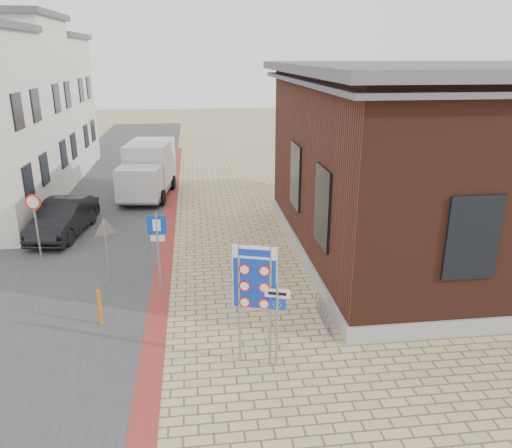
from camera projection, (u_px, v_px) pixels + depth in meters
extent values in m
plane|color=tan|center=(236.00, 376.00, 11.62)|extent=(120.00, 120.00, 0.00)
cube|color=#38383A|center=(101.00, 203.00, 25.04)|extent=(7.00, 60.00, 0.02)
cube|color=maroon|center=(167.00, 234.00, 20.76)|extent=(0.60, 40.00, 0.02)
cube|color=gray|center=(453.00, 242.00, 19.17)|extent=(12.15, 12.15, 0.50)
cube|color=#421E15|center=(465.00, 159.00, 18.12)|extent=(12.00, 12.00, 6.00)
cube|color=#515156|center=(477.00, 68.00, 17.09)|extent=(13.00, 13.00, 0.30)
cube|color=#515156|center=(475.00, 80.00, 17.22)|extent=(12.70, 12.70, 0.15)
cube|color=black|center=(323.00, 207.00, 14.82)|extent=(0.12, 1.60, 2.40)
cube|color=black|center=(296.00, 176.00, 18.57)|extent=(0.12, 1.60, 2.40)
cube|color=black|center=(473.00, 238.00, 12.34)|extent=(1.40, 0.12, 2.20)
cube|color=black|center=(28.00, 182.00, 20.16)|extent=(0.10, 1.10, 1.40)
cube|color=black|center=(44.00, 169.00, 22.41)|extent=(0.10, 1.10, 1.40)
cube|color=black|center=(17.00, 111.00, 19.25)|extent=(0.10, 1.10, 1.40)
cube|color=black|center=(35.00, 105.00, 21.50)|extent=(0.10, 1.10, 1.40)
cube|color=black|center=(63.00, 154.00, 25.79)|extent=(0.10, 1.10, 1.40)
cube|color=black|center=(74.00, 146.00, 28.04)|extent=(0.10, 1.10, 1.40)
cube|color=black|center=(56.00, 98.00, 24.88)|extent=(0.10, 1.10, 1.40)
cube|color=black|center=(67.00, 95.00, 27.14)|extent=(0.10, 1.10, 1.40)
cube|color=beige|center=(29.00, 106.00, 31.55)|extent=(7.00, 6.00, 8.00)
cube|color=#515156|center=(19.00, 36.00, 30.20)|extent=(7.40, 6.40, 0.30)
cube|color=black|center=(86.00, 136.00, 31.42)|extent=(0.10, 1.10, 1.40)
cube|color=black|center=(93.00, 130.00, 33.67)|extent=(0.10, 1.10, 1.40)
cube|color=black|center=(81.00, 90.00, 30.51)|extent=(0.10, 1.10, 1.40)
cube|color=black|center=(88.00, 88.00, 32.77)|extent=(0.10, 1.10, 1.40)
torus|color=slate|center=(329.00, 323.00, 13.34)|extent=(0.04, 0.60, 0.60)
torus|color=slate|center=(326.00, 318.00, 13.62)|extent=(0.04, 0.60, 0.60)
torus|color=slate|center=(324.00, 312.00, 13.91)|extent=(0.04, 0.60, 0.60)
torus|color=slate|center=(321.00, 307.00, 14.19)|extent=(0.04, 0.60, 0.60)
torus|color=slate|center=(318.00, 302.00, 14.47)|extent=(0.04, 0.60, 0.60)
cube|color=slate|center=(323.00, 321.00, 13.99)|extent=(0.08, 1.60, 0.04)
imported|color=black|center=(63.00, 218.00, 20.46)|extent=(2.21, 4.64, 1.47)
cube|color=slate|center=(148.00, 189.00, 26.03)|extent=(2.68, 5.40, 0.24)
cube|color=silver|center=(139.00, 183.00, 24.06)|extent=(2.21, 1.88, 1.53)
cube|color=black|center=(135.00, 181.00, 23.29)|extent=(1.82, 0.32, 0.77)
cube|color=silver|center=(150.00, 162.00, 26.44)|extent=(2.55, 3.70, 2.11)
cylinder|color=black|center=(122.00, 198.00, 24.60)|extent=(0.34, 0.79, 0.77)
cylinder|color=black|center=(162.00, 198.00, 24.59)|extent=(0.34, 0.79, 0.77)
cylinder|color=black|center=(136.00, 182.00, 27.51)|extent=(0.34, 0.79, 0.77)
cylinder|color=black|center=(173.00, 182.00, 27.49)|extent=(0.34, 0.79, 0.77)
cylinder|color=gray|center=(239.00, 305.00, 11.72)|extent=(0.07, 0.07, 3.04)
cylinder|color=gray|center=(270.00, 308.00, 11.59)|extent=(0.07, 0.07, 3.04)
cube|color=white|center=(255.00, 278.00, 11.42)|extent=(1.00, 0.36, 1.56)
cube|color=#0F33B5|center=(255.00, 278.00, 11.42)|extent=(0.96, 0.36, 1.52)
cube|color=white|center=(255.00, 253.00, 11.21)|extent=(0.96, 0.36, 0.29)
cylinder|color=gray|center=(277.00, 326.00, 11.67)|extent=(0.07, 0.07, 2.17)
cube|color=white|center=(277.00, 293.00, 11.39)|extent=(0.57, 0.21, 0.21)
cube|color=#0F38B7|center=(277.00, 304.00, 11.48)|extent=(0.39, 0.15, 0.26)
cylinder|color=gray|center=(159.00, 254.00, 15.18)|extent=(0.07, 0.07, 2.65)
cube|color=#0E3BA8|center=(157.00, 225.00, 14.87)|extent=(0.58, 0.08, 0.58)
cube|color=white|center=(158.00, 238.00, 15.01)|extent=(0.43, 0.07, 0.19)
cylinder|color=gray|center=(107.00, 253.00, 15.87)|extent=(0.07, 0.07, 2.22)
cylinder|color=gray|center=(37.00, 227.00, 17.97)|extent=(0.07, 0.07, 2.41)
cylinder|color=red|center=(33.00, 202.00, 17.67)|extent=(0.57, 0.08, 0.57)
cylinder|color=orange|center=(100.00, 308.00, 13.66)|extent=(0.11, 0.11, 1.04)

